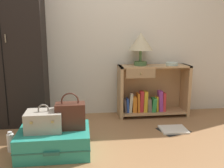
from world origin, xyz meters
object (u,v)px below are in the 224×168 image
at_px(bottle, 11,142).
at_px(open_book_on_floor, 173,130).
at_px(bookshelf, 151,92).
at_px(train_case, 44,121).
at_px(table_lamp, 141,43).
at_px(bowl, 172,64).
at_px(wardrobe, 7,38).
at_px(handbag, 70,115).
at_px(suitcase_large, 54,141).

bearing_deg(bottle, open_book_on_floor, 9.85).
height_order(bookshelf, train_case, bookshelf).
height_order(train_case, open_book_on_floor, train_case).
bearing_deg(train_case, table_lamp, 40.52).
height_order(table_lamp, bowl, table_lamp).
xyz_separation_m(bowl, bottle, (-1.91, -0.84, -0.63)).
distance_m(wardrobe, open_book_on_floor, 2.27).
distance_m(bowl, open_book_on_floor, 0.90).
distance_m(train_case, open_book_on_floor, 1.51).
bearing_deg(handbag, open_book_on_floor, 17.23).
bearing_deg(bowl, suitcase_large, -148.26).
relative_size(suitcase_large, open_book_on_floor, 1.71).
xyz_separation_m(bookshelf, train_case, (-1.30, -0.96, -0.00)).
xyz_separation_m(suitcase_large, bottle, (-0.43, 0.08, -0.02)).
bearing_deg(table_lamp, train_case, -139.48).
relative_size(suitcase_large, bottle, 3.35).
xyz_separation_m(bowl, handbag, (-1.32, -0.90, -0.36)).
xyz_separation_m(bookshelf, open_book_on_floor, (0.12, -0.57, -0.32)).
bearing_deg(bowl, bottle, -156.21).
distance_m(wardrobe, bowl, 2.11).
bearing_deg(bottle, bookshelf, 28.19).
xyz_separation_m(table_lamp, handbag, (-0.90, -0.96, -0.64)).
relative_size(bowl, train_case, 0.50).
bearing_deg(open_book_on_floor, bookshelf, 102.16).
height_order(table_lamp, train_case, table_lamp).
distance_m(bookshelf, table_lamp, 0.69).
height_order(suitcase_large, handbag, handbag).
relative_size(table_lamp, open_book_on_floor, 1.09).
xyz_separation_m(bowl, open_book_on_floor, (-0.14, -0.54, -0.71)).
distance_m(bookshelf, bottle, 1.88).
distance_m(table_lamp, open_book_on_floor, 1.19).
xyz_separation_m(table_lamp, suitcase_large, (-1.06, -0.97, -0.88)).
bearing_deg(bookshelf, handbag, -138.32).
bearing_deg(bowl, bookshelf, 171.99).
xyz_separation_m(bookshelf, bowl, (0.27, -0.04, 0.39)).
distance_m(suitcase_large, handbag, 0.29).
distance_m(suitcase_large, bottle, 0.43).
height_order(wardrobe, table_lamp, wardrobe).
distance_m(wardrobe, bookshelf, 1.96).
xyz_separation_m(bookshelf, handbag, (-1.05, -0.94, 0.03)).
relative_size(bowl, handbag, 0.47).
relative_size(table_lamp, bottle, 2.13).
bearing_deg(bookshelf, suitcase_large, -141.82).
bearing_deg(open_book_on_floor, table_lamp, 114.97).
distance_m(bookshelf, bowl, 0.48).
bearing_deg(train_case, wardrobe, 120.40).
height_order(wardrobe, suitcase_large, wardrobe).
relative_size(wardrobe, suitcase_large, 3.17).
bearing_deg(handbag, bottle, 174.28).
height_order(bookshelf, suitcase_large, bookshelf).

